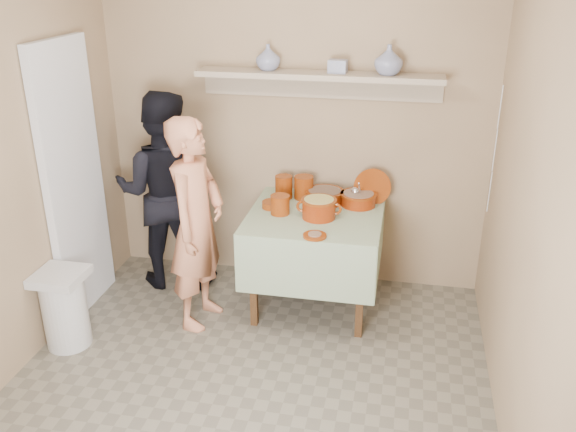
% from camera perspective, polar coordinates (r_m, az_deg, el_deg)
% --- Properties ---
extents(ground, '(3.50, 3.50, 0.00)m').
position_cam_1_polar(ground, '(3.83, -4.61, -17.46)').
color(ground, '#6B6354').
rests_on(ground, ground).
extents(tile_panel, '(0.06, 0.70, 2.00)m').
position_cam_1_polar(tile_panel, '(4.64, -19.39, 3.04)').
color(tile_panel, silver).
rests_on(tile_panel, ground).
extents(plate_stack_a, '(0.13, 0.13, 0.18)m').
position_cam_1_polar(plate_stack_a, '(4.71, -0.40, 2.74)').
color(plate_stack_a, '#6D2203').
rests_on(plate_stack_a, serving_table).
extents(plate_stack_b, '(0.15, 0.15, 0.18)m').
position_cam_1_polar(plate_stack_b, '(4.70, 1.49, 2.69)').
color(plate_stack_b, '#6D2203').
rests_on(plate_stack_b, serving_table).
extents(bowl_stack, '(0.14, 0.14, 0.14)m').
position_cam_1_polar(bowl_stack, '(4.42, -0.75, 1.07)').
color(bowl_stack, '#6D2203').
rests_on(bowl_stack, serving_table).
extents(empty_bowl, '(0.16, 0.16, 0.05)m').
position_cam_1_polar(empty_bowl, '(4.55, -1.44, 1.08)').
color(empty_bowl, '#6D2203').
rests_on(empty_bowl, serving_table).
extents(propped_lid, '(0.29, 0.14, 0.28)m').
position_cam_1_polar(propped_lid, '(4.66, 7.89, 2.69)').
color(propped_lid, '#6D2203').
rests_on(propped_lid, serving_table).
extents(vase_right, '(0.23, 0.23, 0.21)m').
position_cam_1_polar(vase_right, '(4.46, 9.41, 14.22)').
color(vase_right, navy).
rests_on(vase_right, wall_shelf).
extents(vase_left, '(0.25, 0.25, 0.19)m').
position_cam_1_polar(vase_left, '(4.59, -1.88, 14.62)').
color(vase_left, navy).
rests_on(vase_left, wall_shelf).
extents(ceramic_box, '(0.14, 0.11, 0.09)m').
position_cam_1_polar(ceramic_box, '(4.50, 4.68, 13.78)').
color(ceramic_box, navy).
rests_on(ceramic_box, wall_shelf).
extents(person_cook, '(0.44, 0.60, 1.53)m').
position_cam_1_polar(person_cook, '(4.30, -8.55, -0.76)').
color(person_cook, '#CE7D59').
rests_on(person_cook, ground).
extents(person_helper, '(0.87, 0.73, 1.58)m').
position_cam_1_polar(person_helper, '(4.90, -11.51, 2.32)').
color(person_helper, black).
rests_on(person_helper, ground).
extents(room_shell, '(3.04, 3.54, 2.62)m').
position_cam_1_polar(room_shell, '(3.05, -5.57, 6.24)').
color(room_shell, '#9E8161').
rests_on(room_shell, ground).
extents(serving_table, '(0.97, 0.97, 0.76)m').
position_cam_1_polar(serving_table, '(4.51, 2.57, -1.11)').
color(serving_table, '#4C2D16').
rests_on(serving_table, ground).
extents(cazuela_meat_a, '(0.30, 0.30, 0.10)m').
position_cam_1_polar(cazuela_meat_a, '(4.64, 3.45, 1.96)').
color(cazuela_meat_a, '#6C1802').
rests_on(cazuela_meat_a, serving_table).
extents(cazuela_meat_b, '(0.28, 0.28, 0.10)m').
position_cam_1_polar(cazuela_meat_b, '(4.61, 6.61, 1.68)').
color(cazuela_meat_b, '#6C1802').
rests_on(cazuela_meat_b, serving_table).
extents(ladle, '(0.08, 0.26, 0.19)m').
position_cam_1_polar(ladle, '(4.59, 6.34, 2.31)').
color(ladle, silver).
rests_on(ladle, cazuela_meat_b).
extents(cazuela_rice, '(0.33, 0.25, 0.14)m').
position_cam_1_polar(cazuela_rice, '(4.35, 2.91, 0.88)').
color(cazuela_rice, '#6C1802').
rests_on(cazuela_rice, serving_table).
extents(front_plate, '(0.16, 0.16, 0.03)m').
position_cam_1_polar(front_plate, '(4.08, 2.52, -1.83)').
color(front_plate, '#6D2203').
rests_on(front_plate, serving_table).
extents(wall_shelf, '(1.80, 0.25, 0.21)m').
position_cam_1_polar(wall_shelf, '(4.56, 2.91, 12.76)').
color(wall_shelf, tan).
rests_on(wall_shelf, room_shell).
extents(trash_bin, '(0.32, 0.32, 0.56)m').
position_cam_1_polar(trash_bin, '(4.46, -20.16, -8.10)').
color(trash_bin, silver).
rests_on(trash_bin, ground).
extents(electrical_cord, '(0.01, 0.05, 0.90)m').
position_cam_1_polar(electrical_cord, '(4.49, 18.78, 5.82)').
color(electrical_cord, silver).
rests_on(electrical_cord, wall_shelf).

